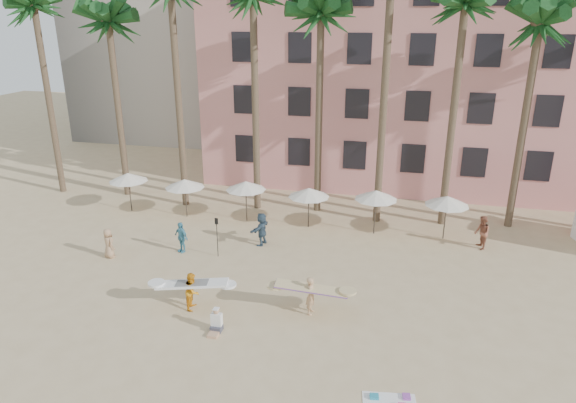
{
  "coord_description": "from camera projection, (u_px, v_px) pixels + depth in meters",
  "views": [
    {
      "loc": [
        4.47,
        -16.15,
        12.33
      ],
      "look_at": [
        -0.76,
        6.0,
        4.0
      ],
      "focal_mm": 32.0,
      "sensor_mm": 36.0,
      "label": 1
    }
  ],
  "objects": [
    {
      "name": "umbrella_row",
      "position": [
        277.0,
        189.0,
        31.24
      ],
      "size": [
        22.5,
        2.7,
        2.73
      ],
      "color": "#332B23",
      "rests_on": "ground"
    },
    {
      "name": "paddle",
      "position": [
        217.0,
        232.0,
        27.29
      ],
      "size": [
        0.18,
        0.04,
        2.23
      ],
      "color": "black",
      "rests_on": "ground"
    },
    {
      "name": "beachgoers",
      "position": [
        288.0,
        233.0,
        28.38
      ],
      "size": [
        20.49,
        6.68,
        1.92
      ],
      "color": "#374E61",
      "rests_on": "ground"
    },
    {
      "name": "pink_hotel",
      "position": [
        446.0,
        74.0,
        39.47
      ],
      "size": [
        35.0,
        14.0,
        16.0
      ],
      "primitive_type": "cube",
      "color": "pink",
      "rests_on": "ground"
    },
    {
      "name": "palm_row",
      "position": [
        346.0,
        2.0,
        29.11
      ],
      "size": [
        44.4,
        5.4,
        16.3
      ],
      "color": "brown",
      "rests_on": "ground"
    },
    {
      "name": "carrier_white",
      "position": [
        192.0,
        289.0,
        22.59
      ],
      "size": [
        3.25,
        1.32,
        1.72
      ],
      "color": "orange",
      "rests_on": "ground"
    },
    {
      "name": "seated_man",
      "position": [
        216.0,
        324.0,
        21.09
      ],
      "size": [
        0.46,
        0.8,
        1.04
      ],
      "color": "#3F3F4C",
      "rests_on": "ground"
    },
    {
      "name": "beach_towel",
      "position": [
        391.0,
        402.0,
        17.3
      ],
      "size": [
        1.92,
        1.24,
        0.14
      ],
      "color": "white",
      "rests_on": "ground"
    },
    {
      "name": "carrier_yellow",
      "position": [
        311.0,
        293.0,
        22.16
      ],
      "size": [
        3.18,
        1.01,
        1.75
      ],
      "color": "tan",
      "rests_on": "ground"
    },
    {
      "name": "ground",
      "position": [
        272.0,
        351.0,
        19.97
      ],
      "size": [
        120.0,
        120.0,
        0.0
      ],
      "primitive_type": "plane",
      "color": "#D1B789",
      "rests_on": "ground"
    }
  ]
}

